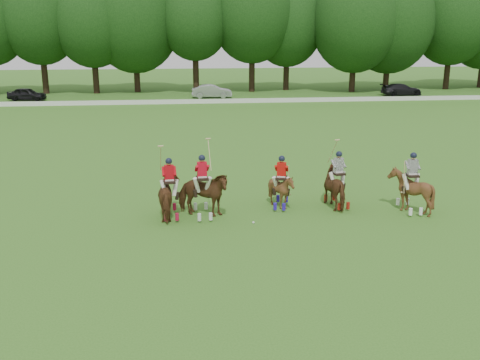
{
  "coord_description": "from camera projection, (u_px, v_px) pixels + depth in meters",
  "views": [
    {
      "loc": [
        -2.04,
        -15.88,
        7.06
      ],
      "look_at": [
        0.23,
        4.2,
        1.4
      ],
      "focal_mm": 40.0,
      "sensor_mm": 36.0,
      "label": 1
    }
  ],
  "objects": [
    {
      "name": "ground",
      "position": [
        248.0,
        256.0,
        17.32
      ],
      "size": [
        180.0,
        180.0,
        0.0
      ],
      "primitive_type": "plane",
      "color": "#356B1E",
      "rests_on": "ground"
    },
    {
      "name": "tree_line",
      "position": [
        197.0,
        20.0,
        61.1
      ],
      "size": [
        117.98,
        14.32,
        14.75
      ],
      "color": "black",
      "rests_on": "ground"
    },
    {
      "name": "boundary_rail",
      "position": [
        200.0,
        101.0,
        53.62
      ],
      "size": [
        120.0,
        0.1,
        0.44
      ],
      "primitive_type": "cube",
      "color": "white",
      "rests_on": "ground"
    },
    {
      "name": "car_left",
      "position": [
        27.0,
        94.0,
        55.87
      ],
      "size": [
        4.09,
        2.16,
        1.33
      ],
      "primitive_type": "imported",
      "rotation": [
        0.0,
        0.0,
        1.41
      ],
      "color": "black",
      "rests_on": "ground"
    },
    {
      "name": "car_mid",
      "position": [
        212.0,
        91.0,
        57.95
      ],
      "size": [
        4.4,
        1.73,
        1.43
      ],
      "primitive_type": "imported",
      "rotation": [
        0.0,
        0.0,
        1.52
      ],
      "color": "#A4A4A9",
      "rests_on": "ground"
    },
    {
      "name": "car_right",
      "position": [
        401.0,
        89.0,
        60.29
      ],
      "size": [
        4.6,
        2.0,
        1.32
      ],
      "primitive_type": "imported",
      "rotation": [
        0.0,
        0.0,
        1.6
      ],
      "color": "black",
      "rests_on": "ground"
    },
    {
      "name": "polo_red_a",
      "position": [
        170.0,
        196.0,
        20.72
      ],
      "size": [
        1.27,
        2.07,
        2.92
      ],
      "color": "#522E15",
      "rests_on": "ground"
    },
    {
      "name": "polo_red_b",
      "position": [
        203.0,
        194.0,
        20.78
      ],
      "size": [
        1.91,
        1.67,
        3.03
      ],
      "color": "#522E15",
      "rests_on": "ground"
    },
    {
      "name": "polo_red_c",
      "position": [
        281.0,
        190.0,
        21.89
      ],
      "size": [
        1.52,
        1.62,
        2.2
      ],
      "color": "#522E15",
      "rests_on": "ground"
    },
    {
      "name": "polo_stripe_a",
      "position": [
        337.0,
        187.0,
        21.98
      ],
      "size": [
        1.27,
        2.1,
        2.9
      ],
      "color": "#522E15",
      "rests_on": "ground"
    },
    {
      "name": "polo_stripe_b",
      "position": [
        410.0,
        190.0,
        21.37
      ],
      "size": [
        1.43,
        1.61,
        2.45
      ],
      "color": "#522E15",
      "rests_on": "ground"
    },
    {
      "name": "polo_ball",
      "position": [
        253.0,
        223.0,
        20.24
      ],
      "size": [
        0.09,
        0.09,
        0.09
      ],
      "primitive_type": "sphere",
      "color": "white",
      "rests_on": "ground"
    }
  ]
}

